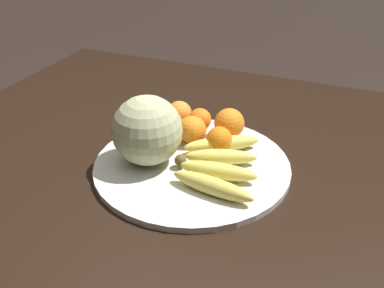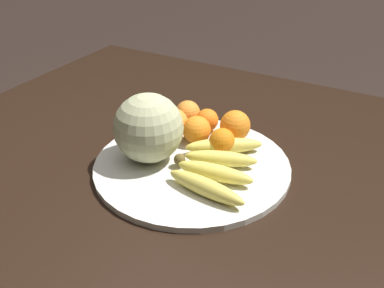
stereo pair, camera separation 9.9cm
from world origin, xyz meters
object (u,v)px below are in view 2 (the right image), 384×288
at_px(banana_bunch, 216,165).
at_px(orange_back_right, 174,123).
at_px(melon, 148,128).
at_px(orange_back_left, 207,120).
at_px(fruit_bowl, 192,166).
at_px(orange_front_left, 197,130).
at_px(orange_front_right, 235,126).
at_px(orange_top_small, 222,141).
at_px(kitchen_table, 190,182).
at_px(orange_mid_center, 188,113).

distance_m(banana_bunch, orange_back_right, 0.19).
distance_m(melon, orange_back_left, 0.20).
bearing_deg(fruit_bowl, orange_front_left, 112.70).
distance_m(orange_front_right, orange_top_small, 0.07).
distance_m(banana_bunch, orange_back_left, 0.19).
relative_size(kitchen_table, fruit_bowl, 3.09).
bearing_deg(orange_back_right, melon, -87.12).
relative_size(orange_back_right, orange_top_small, 1.19).
xyz_separation_m(banana_bunch, orange_front_left, (-0.10, 0.10, 0.02)).
height_order(kitchen_table, orange_top_small, orange_top_small).
height_order(banana_bunch, orange_front_left, orange_front_left).
relative_size(orange_front_right, orange_back_right, 1.03).
xyz_separation_m(kitchen_table, banana_bunch, (0.10, -0.06, 0.12)).
bearing_deg(orange_mid_center, orange_back_left, -4.53).
bearing_deg(kitchen_table, fruit_bowl, -56.44).
distance_m(banana_bunch, orange_mid_center, 0.24).
bearing_deg(orange_top_small, kitchen_table, -164.06).
xyz_separation_m(banana_bunch, orange_top_small, (-0.03, 0.08, 0.01)).
bearing_deg(orange_mid_center, banana_bunch, -45.29).
bearing_deg(orange_mid_center, orange_top_small, -31.03).
distance_m(melon, orange_top_small, 0.18).
height_order(orange_front_left, orange_front_right, orange_front_right).
xyz_separation_m(banana_bunch, orange_mid_center, (-0.17, 0.17, 0.01)).
relative_size(orange_front_right, orange_top_small, 1.23).
relative_size(orange_front_left, orange_top_small, 1.13).
height_order(orange_front_right, orange_mid_center, orange_front_right).
bearing_deg(orange_top_small, orange_mid_center, 148.97).
relative_size(orange_front_left, orange_back_left, 1.19).
distance_m(fruit_bowl, orange_mid_center, 0.19).
height_order(fruit_bowl, orange_mid_center, orange_mid_center).
xyz_separation_m(fruit_bowl, orange_back_right, (-0.10, 0.09, 0.04)).
bearing_deg(melon, orange_front_right, 53.10).
bearing_deg(melon, orange_back_right, 92.88).
height_order(fruit_bowl, melon, melon).
distance_m(orange_back_right, orange_top_small, 0.14).
height_order(fruit_bowl, banana_bunch, banana_bunch).
distance_m(banana_bunch, orange_front_left, 0.14).
bearing_deg(orange_top_small, banana_bunch, -72.70).
bearing_deg(orange_top_small, melon, -141.83).
xyz_separation_m(orange_front_right, orange_mid_center, (-0.14, 0.01, -0.00)).
distance_m(orange_front_left, orange_back_right, 0.06).
bearing_deg(orange_back_right, orange_front_left, -0.59).
bearing_deg(banana_bunch, melon, 174.08).
relative_size(melon, orange_front_right, 2.10).
bearing_deg(orange_front_right, orange_back_left, 174.72).
height_order(banana_bunch, orange_back_left, orange_back_left).
bearing_deg(orange_back_right, orange_back_left, 49.32).
bearing_deg(orange_front_left, orange_back_left, 95.47).
bearing_deg(orange_back_left, melon, -105.76).
relative_size(fruit_bowl, orange_back_right, 6.13).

